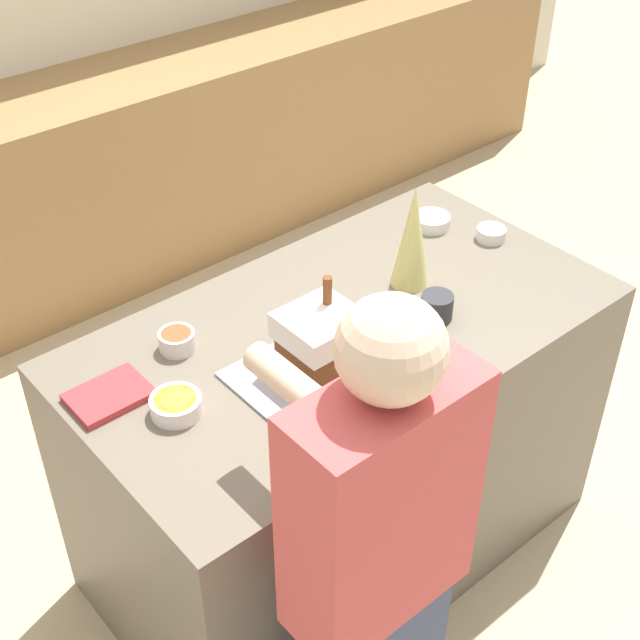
{
  "coord_description": "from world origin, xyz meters",
  "views": [
    {
      "loc": [
        -1.33,
        -1.46,
        2.44
      ],
      "look_at": [
        -0.09,
        0.0,
        0.98
      ],
      "focal_mm": 50.0,
      "sensor_mm": 36.0,
      "label": 1
    }
  ],
  "objects_px": {
    "baking_tray": "(320,369)",
    "candy_bowl_near_tray_left": "(176,405)",
    "cookbook": "(109,396)",
    "mug": "(437,307)",
    "gingerbread_house": "(320,340)",
    "candy_bowl_near_tray_right": "(432,221)",
    "decorative_tree": "(413,236)",
    "candy_bowl_far_left": "(491,233)",
    "person": "(375,580)",
    "candy_bowl_beside_tree": "(177,340)"
  },
  "relations": [
    {
      "from": "baking_tray",
      "to": "candy_bowl_near_tray_left",
      "type": "height_order",
      "value": "candy_bowl_near_tray_left"
    },
    {
      "from": "cookbook",
      "to": "mug",
      "type": "xyz_separation_m",
      "value": [
        0.87,
        -0.3,
        0.03
      ]
    },
    {
      "from": "gingerbread_house",
      "to": "candy_bowl_near_tray_right",
      "type": "height_order",
      "value": "gingerbread_house"
    },
    {
      "from": "decorative_tree",
      "to": "cookbook",
      "type": "distance_m",
      "value": 0.96
    },
    {
      "from": "gingerbread_house",
      "to": "mug",
      "type": "distance_m",
      "value": 0.4
    },
    {
      "from": "candy_bowl_far_left",
      "to": "person",
      "type": "xyz_separation_m",
      "value": [
        -1.11,
        -0.65,
        -0.14
      ]
    },
    {
      "from": "gingerbread_house",
      "to": "candy_bowl_far_left",
      "type": "height_order",
      "value": "gingerbread_house"
    },
    {
      "from": "cookbook",
      "to": "person",
      "type": "bearing_deg",
      "value": -75.56
    },
    {
      "from": "gingerbread_house",
      "to": "candy_bowl_far_left",
      "type": "bearing_deg",
      "value": 9.61
    },
    {
      "from": "candy_bowl_beside_tree",
      "to": "person",
      "type": "bearing_deg",
      "value": -92.86
    },
    {
      "from": "baking_tray",
      "to": "cookbook",
      "type": "xyz_separation_m",
      "value": [
        -0.47,
        0.26,
        0.01
      ]
    },
    {
      "from": "baking_tray",
      "to": "candy_bowl_near_tray_right",
      "type": "relative_size",
      "value": 3.68
    },
    {
      "from": "gingerbread_house",
      "to": "candy_bowl_far_left",
      "type": "xyz_separation_m",
      "value": [
        0.83,
        0.14,
        -0.08
      ]
    },
    {
      "from": "baking_tray",
      "to": "gingerbread_house",
      "type": "bearing_deg",
      "value": 30.93
    },
    {
      "from": "candy_bowl_near_tray_left",
      "to": "person",
      "type": "xyz_separation_m",
      "value": [
        0.1,
        -0.62,
        -0.14
      ]
    },
    {
      "from": "candy_bowl_beside_tree",
      "to": "candy_bowl_far_left",
      "type": "bearing_deg",
      "value": -9.34
    },
    {
      "from": "candy_bowl_near_tray_left",
      "to": "person",
      "type": "distance_m",
      "value": 0.64
    },
    {
      "from": "gingerbread_house",
      "to": "decorative_tree",
      "type": "distance_m",
      "value": 0.49
    },
    {
      "from": "decorative_tree",
      "to": "candy_bowl_beside_tree",
      "type": "relative_size",
      "value": 3.26
    },
    {
      "from": "candy_bowl_near_tray_right",
      "to": "candy_bowl_near_tray_left",
      "type": "bearing_deg",
      "value": -169.26
    },
    {
      "from": "baking_tray",
      "to": "gingerbread_house",
      "type": "height_order",
      "value": "gingerbread_house"
    },
    {
      "from": "candy_bowl_near_tray_right",
      "to": "person",
      "type": "height_order",
      "value": "person"
    },
    {
      "from": "candy_bowl_beside_tree",
      "to": "mug",
      "type": "bearing_deg",
      "value": -29.12
    },
    {
      "from": "candy_bowl_near_tray_left",
      "to": "candy_bowl_near_tray_right",
      "type": "relative_size",
      "value": 1.07
    },
    {
      "from": "candy_bowl_near_tray_left",
      "to": "cookbook",
      "type": "height_order",
      "value": "candy_bowl_near_tray_left"
    },
    {
      "from": "candy_bowl_far_left",
      "to": "candy_bowl_near_tray_right",
      "type": "bearing_deg",
      "value": 116.89
    },
    {
      "from": "candy_bowl_far_left",
      "to": "candy_bowl_near_tray_left",
      "type": "relative_size",
      "value": 0.72
    },
    {
      "from": "candy_bowl_near_tray_right",
      "to": "cookbook",
      "type": "relative_size",
      "value": 0.61
    },
    {
      "from": "decorative_tree",
      "to": "cookbook",
      "type": "height_order",
      "value": "decorative_tree"
    },
    {
      "from": "decorative_tree",
      "to": "person",
      "type": "bearing_deg",
      "value": -138.77
    },
    {
      "from": "baking_tray",
      "to": "candy_bowl_near_tray_right",
      "type": "xyz_separation_m",
      "value": [
        0.74,
        0.32,
        0.02
      ]
    },
    {
      "from": "baking_tray",
      "to": "candy_bowl_near_tray_left",
      "type": "distance_m",
      "value": 0.39
    },
    {
      "from": "candy_bowl_far_left",
      "to": "candy_bowl_near_tray_left",
      "type": "height_order",
      "value": "candy_bowl_near_tray_left"
    },
    {
      "from": "decorative_tree",
      "to": "candy_bowl_near_tray_right",
      "type": "height_order",
      "value": "decorative_tree"
    },
    {
      "from": "candy_bowl_near_tray_left",
      "to": "cookbook",
      "type": "distance_m",
      "value": 0.19
    },
    {
      "from": "candy_bowl_beside_tree",
      "to": "person",
      "type": "height_order",
      "value": "person"
    },
    {
      "from": "baking_tray",
      "to": "cookbook",
      "type": "height_order",
      "value": "cookbook"
    },
    {
      "from": "candy_bowl_beside_tree",
      "to": "mug",
      "type": "relative_size",
      "value": 1.08
    },
    {
      "from": "baking_tray",
      "to": "gingerbread_house",
      "type": "relative_size",
      "value": 1.77
    },
    {
      "from": "decorative_tree",
      "to": "candy_bowl_beside_tree",
      "type": "distance_m",
      "value": 0.73
    },
    {
      "from": "candy_bowl_near_tray_left",
      "to": "mug",
      "type": "relative_size",
      "value": 1.41
    },
    {
      "from": "candy_bowl_far_left",
      "to": "gingerbread_house",
      "type": "bearing_deg",
      "value": -170.39
    },
    {
      "from": "candy_bowl_far_left",
      "to": "candy_bowl_beside_tree",
      "type": "height_order",
      "value": "candy_bowl_beside_tree"
    },
    {
      "from": "baking_tray",
      "to": "gingerbread_house",
      "type": "xyz_separation_m",
      "value": [
        0.0,
        0.0,
        0.1
      ]
    },
    {
      "from": "candy_bowl_beside_tree",
      "to": "candy_bowl_near_tray_left",
      "type": "bearing_deg",
      "value": -123.42
    },
    {
      "from": "cookbook",
      "to": "mug",
      "type": "height_order",
      "value": "mug"
    },
    {
      "from": "candy_bowl_beside_tree",
      "to": "candy_bowl_near_tray_right",
      "type": "distance_m",
      "value": 0.98
    },
    {
      "from": "gingerbread_house",
      "to": "person",
      "type": "height_order",
      "value": "person"
    },
    {
      "from": "candy_bowl_beside_tree",
      "to": "candy_bowl_near_tray_left",
      "type": "xyz_separation_m",
      "value": [
        -0.14,
        -0.21,
        -0.0
      ]
    },
    {
      "from": "decorative_tree",
      "to": "candy_bowl_near_tray_left",
      "type": "relative_size",
      "value": 2.5
    }
  ]
}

